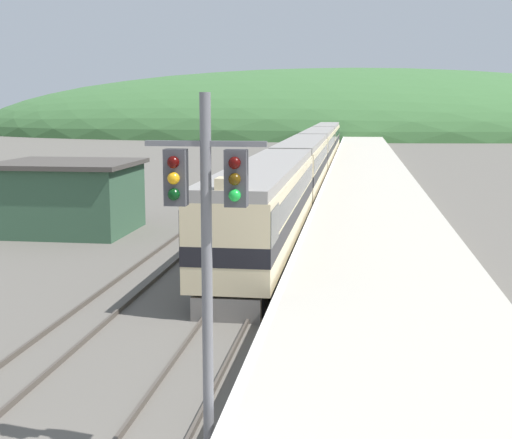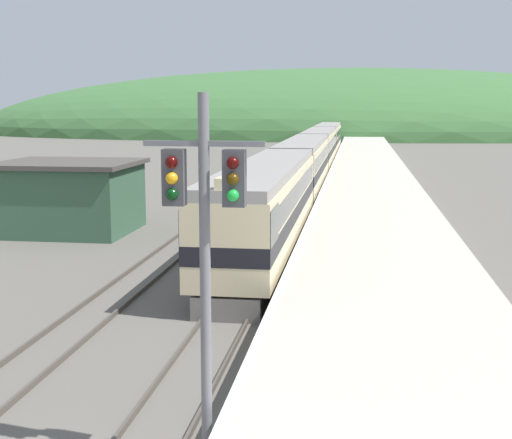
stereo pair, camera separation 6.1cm
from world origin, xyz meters
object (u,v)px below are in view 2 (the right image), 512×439
(carriage_third, at_px, (319,148))
(signal_mast_main, at_px, (204,228))
(carriage_fourth, at_px, (328,138))
(carriage_second, at_px, (304,165))
(express_train_lead_car, at_px, (266,206))

(carriage_third, relative_size, signal_mast_main, 2.99)
(carriage_fourth, bearing_deg, carriage_second, -90.00)
(carriage_second, distance_m, carriage_third, 21.76)
(express_train_lead_car, xyz_separation_m, signal_mast_main, (1.31, -19.01, 2.28))
(carriage_third, height_order, carriage_fourth, same)
(express_train_lead_car, xyz_separation_m, carriage_second, (0.00, 22.04, -0.01))
(express_train_lead_car, bearing_deg, carriage_fourth, 90.00)
(carriage_fourth, bearing_deg, signal_mast_main, -89.11)
(express_train_lead_car, xyz_separation_m, carriage_fourth, (0.00, 65.56, -0.01))
(signal_mast_main, bearing_deg, express_train_lead_car, 93.93)
(express_train_lead_car, height_order, carriage_second, express_train_lead_car)
(carriage_third, distance_m, signal_mast_main, 62.86)
(carriage_second, bearing_deg, express_train_lead_car, -90.00)
(express_train_lead_car, relative_size, carriage_second, 1.00)
(carriage_fourth, relative_size, signal_mast_main, 2.99)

